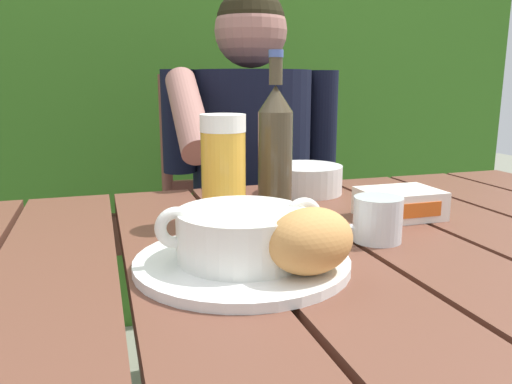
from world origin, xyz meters
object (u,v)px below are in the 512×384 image
(water_glass_small, at_px, (378,219))
(butter_tub, at_px, (400,203))
(serving_plate, at_px, (242,262))
(table_knife, at_px, (318,231))
(soup_bowl, at_px, (242,233))
(diner_bowl, at_px, (305,179))
(beer_glass, at_px, (224,170))
(bread_roll, at_px, (311,241))
(beer_bottle, at_px, (275,148))
(person_eating, at_px, (255,180))
(chair_near_diner, at_px, (237,241))

(water_glass_small, bearing_deg, butter_tub, 45.00)
(serving_plate, distance_m, table_knife, 0.18)
(serving_plate, bearing_deg, soup_bowl, 0.00)
(serving_plate, distance_m, diner_bowl, 0.44)
(beer_glass, bearing_deg, soup_bowl, -97.25)
(soup_bowl, xyz_separation_m, water_glass_small, (0.21, 0.04, -0.01))
(bread_roll, bearing_deg, diner_bowl, 67.93)
(water_glass_small, bearing_deg, beer_bottle, 115.38)
(bread_roll, height_order, beer_bottle, beer_bottle)
(person_eating, xyz_separation_m, soup_bowl, (-0.23, -0.71, 0.08))
(chair_near_diner, height_order, person_eating, person_eating)
(person_eating, distance_m, beer_bottle, 0.51)
(beer_bottle, bearing_deg, butter_tub, -24.14)
(serving_plate, bearing_deg, table_knife, 34.32)
(soup_bowl, height_order, beer_bottle, beer_bottle)
(person_eating, height_order, water_glass_small, person_eating)
(beer_glass, height_order, water_glass_small, beer_glass)
(person_eating, xyz_separation_m, serving_plate, (-0.23, -0.71, 0.04))
(serving_plate, xyz_separation_m, table_knife, (0.15, 0.10, -0.00))
(chair_near_diner, xyz_separation_m, water_glass_small, (-0.03, -0.86, 0.30))
(serving_plate, bearing_deg, bread_roll, -49.40)
(beer_bottle, distance_m, diner_bowl, 0.20)
(serving_plate, bearing_deg, water_glass_small, 11.49)
(beer_glass, distance_m, diner_bowl, 0.28)
(table_knife, bearing_deg, serving_plate, -145.68)
(serving_plate, distance_m, soup_bowl, 0.04)
(serving_plate, height_order, butter_tub, butter_tub)
(person_eating, distance_m, soup_bowl, 0.75)
(beer_bottle, relative_size, diner_bowl, 1.84)
(person_eating, distance_m, butter_tub, 0.57)
(beer_bottle, relative_size, table_knife, 1.77)
(table_knife, bearing_deg, bread_roll, -116.98)
(chair_near_diner, height_order, table_knife, chair_near_diner)
(serving_plate, relative_size, beer_glass, 1.52)
(soup_bowl, distance_m, butter_tub, 0.35)
(butter_tub, bearing_deg, table_knife, -164.99)
(table_knife, bearing_deg, person_eating, 81.82)
(serving_plate, bearing_deg, chair_near_diner, 75.36)
(soup_bowl, bearing_deg, person_eating, 71.73)
(diner_bowl, bearing_deg, butter_tub, -70.92)
(beer_glass, xyz_separation_m, butter_tub, (0.29, -0.05, -0.06))
(soup_bowl, xyz_separation_m, butter_tub, (0.31, 0.14, -0.02))
(beer_bottle, bearing_deg, table_knife, -79.80)
(chair_near_diner, xyz_separation_m, bread_roll, (-0.18, -0.98, 0.32))
(chair_near_diner, xyz_separation_m, beer_bottle, (-0.11, -0.68, 0.39))
(person_eating, distance_m, serving_plate, 0.75)
(person_eating, relative_size, butter_tub, 9.50)
(chair_near_diner, bearing_deg, person_eating, -90.84)
(person_eating, height_order, bread_roll, person_eating)
(beer_glass, bearing_deg, person_eating, 67.91)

